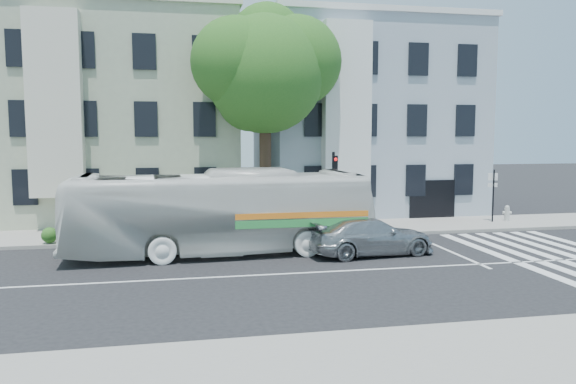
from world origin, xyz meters
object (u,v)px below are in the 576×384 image
object	(u,v)px
traffic_signal	(334,182)
fire_hydrant	(507,213)
bus	(221,212)
sedan	(371,236)

from	to	relation	value
traffic_signal	fire_hydrant	distance (m)	10.31
bus	fire_hydrant	size ratio (longest dim) A/B	14.74
sedan	fire_hydrant	world-z (taller)	sedan
bus	fire_hydrant	xyz separation A→B (m)	(15.33, 4.68, -1.10)
bus	traffic_signal	distance (m)	6.16
bus	fire_hydrant	distance (m)	16.07
sedan	traffic_signal	world-z (taller)	traffic_signal
traffic_signal	fire_hydrant	xyz separation A→B (m)	(9.97, 1.78, -1.94)
traffic_signal	fire_hydrant	bearing A→B (deg)	23.52
sedan	fire_hydrant	xyz separation A→B (m)	(9.64, 5.88, -0.16)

